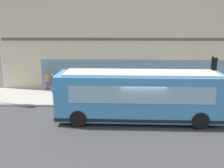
% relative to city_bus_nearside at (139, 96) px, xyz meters
% --- Properties ---
extents(ground, '(120.00, 120.00, 0.00)m').
position_rel_city_bus_nearside_xyz_m(ground, '(-0.29, -0.12, -1.55)').
color(ground, '#38383A').
extents(sidewalk_curb, '(4.65, 40.00, 0.15)m').
position_rel_city_bus_nearside_xyz_m(sidewalk_curb, '(4.63, -0.12, -1.48)').
color(sidewalk_curb, '#9E9991').
rests_on(sidewalk_curb, ground).
extents(building_corner, '(9.14, 23.85, 8.30)m').
position_rel_city_bus_nearside_xyz_m(building_corner, '(11.50, -0.12, 2.59)').
color(building_corner, beige).
rests_on(building_corner, ground).
extents(city_bus_nearside, '(2.71, 10.07, 3.07)m').
position_rel_city_bus_nearside_xyz_m(city_bus_nearside, '(0.00, 0.00, 0.00)').
color(city_bus_nearside, '#3F8CC6').
rests_on(city_bus_nearside, ground).
extents(traffic_light_near_corner, '(0.32, 0.49, 3.49)m').
position_rel_city_bus_nearside_xyz_m(traffic_light_near_corner, '(2.99, -5.48, 1.03)').
color(traffic_light_near_corner, black).
rests_on(traffic_light_near_corner, sidewalk_curb).
extents(fire_hydrant, '(0.35, 0.35, 0.74)m').
position_rel_city_bus_nearside_xyz_m(fire_hydrant, '(5.98, -4.06, -1.04)').
color(fire_hydrant, gold).
rests_on(fire_hydrant, sidewalk_curb).
extents(pedestrian_near_building_entrance, '(0.32, 0.32, 1.74)m').
position_rel_city_bus_nearside_xyz_m(pedestrian_near_building_entrance, '(6.40, 7.56, -0.40)').
color(pedestrian_near_building_entrance, '#8C3F8C').
rests_on(pedestrian_near_building_entrance, sidewalk_curb).
extents(pedestrian_near_hydrant, '(0.32, 0.32, 1.62)m').
position_rel_city_bus_nearside_xyz_m(pedestrian_near_hydrant, '(5.55, 6.84, -0.48)').
color(pedestrian_near_hydrant, '#3359A5').
rests_on(pedestrian_near_hydrant, sidewalk_curb).
extents(newspaper_vending_box, '(0.44, 0.42, 0.90)m').
position_rel_city_bus_nearside_xyz_m(newspaper_vending_box, '(5.06, 6.00, -0.95)').
color(newspaper_vending_box, '#197233').
rests_on(newspaper_vending_box, sidewalk_curb).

